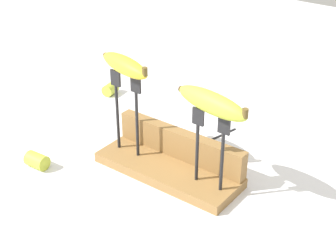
% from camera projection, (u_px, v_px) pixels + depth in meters
% --- Properties ---
extents(ground_plane, '(3.00, 3.00, 0.00)m').
position_uv_depth(ground_plane, '(168.00, 174.00, 1.15)').
color(ground_plane, silver).
extents(wooden_board, '(0.33, 0.12, 0.02)m').
position_uv_depth(wooden_board, '(168.00, 170.00, 1.14)').
color(wooden_board, olive).
rests_on(wooden_board, ground).
extents(board_backstop, '(0.33, 0.03, 0.07)m').
position_uv_depth(board_backstop, '(181.00, 144.00, 1.15)').
color(board_backstop, olive).
rests_on(board_backstop, wooden_board).
extents(fork_stand_left, '(0.08, 0.01, 0.19)m').
position_uv_depth(fork_stand_left, '(127.00, 106.00, 1.13)').
color(fork_stand_left, black).
rests_on(fork_stand_left, wooden_board).
extents(fork_stand_right, '(0.09, 0.01, 0.17)m').
position_uv_depth(fork_stand_right, '(210.00, 143.00, 1.02)').
color(fork_stand_right, black).
rests_on(fork_stand_right, wooden_board).
extents(banana_raised_left, '(0.16, 0.08, 0.04)m').
position_uv_depth(banana_raised_left, '(125.00, 65.00, 1.08)').
color(banana_raised_left, yellow).
rests_on(banana_raised_left, fork_stand_left).
extents(banana_raised_right, '(0.18, 0.07, 0.04)m').
position_uv_depth(banana_raised_right, '(212.00, 103.00, 0.98)').
color(banana_raised_right, '#B2C138').
rests_on(banana_raised_right, fork_stand_right).
extents(fork_fallen_near, '(0.06, 0.19, 0.01)m').
position_uv_depth(fork_fallen_near, '(203.00, 144.00, 1.25)').
color(fork_fallen_near, black).
rests_on(fork_fallen_near, ground).
extents(banana_chunk_near, '(0.05, 0.04, 0.04)m').
position_uv_depth(banana_chunk_near, '(37.00, 160.00, 1.16)').
color(banana_chunk_near, '#B2C138').
rests_on(banana_chunk_near, ground).
extents(banana_chunk_far, '(0.04, 0.05, 0.03)m').
position_uv_depth(banana_chunk_far, '(111.00, 89.00, 1.50)').
color(banana_chunk_far, '#B2C138').
rests_on(banana_chunk_far, ground).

